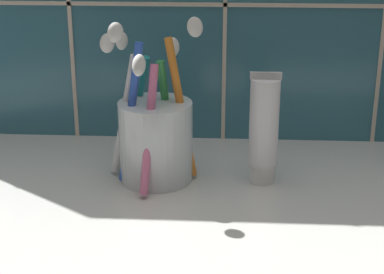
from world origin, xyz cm
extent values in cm
cube|color=silver|center=(0.00, 0.00, 1.00)|extent=(79.06, 39.46, 2.00)
cube|color=beige|center=(0.00, 19.13, 19.83)|extent=(89.06, 0.24, 0.50)
cylinder|color=silver|center=(-5.47, 5.48, 6.58)|extent=(8.29, 8.29, 9.16)
cylinder|color=orange|center=(-2.61, 5.80, 10.38)|extent=(3.67, 1.43, 16.11)
ellipsoid|color=white|center=(-1.10, 6.03, 19.44)|extent=(2.21, 1.59, 2.45)
cylinder|color=green|center=(-4.31, 7.17, 9.03)|extent=(2.31, 3.46, 13.43)
ellipsoid|color=white|center=(-3.66, 8.49, 16.74)|extent=(2.08, 2.43, 2.48)
cylinder|color=teal|center=(-8.03, 8.62, 9.14)|extent=(4.24, 4.48, 13.76)
ellipsoid|color=white|center=(-9.76, 10.49, 16.93)|extent=(2.51, 2.56, 2.62)
cylinder|color=white|center=(-9.03, 6.09, 9.40)|extent=(3.97, 1.93, 14.20)
ellipsoid|color=white|center=(-10.68, 6.56, 17.48)|extent=(2.39, 1.83, 2.50)
cylinder|color=blue|center=(-8.00, 4.25, 10.23)|extent=(3.28, 1.36, 15.79)
ellipsoid|color=white|center=(-9.29, 4.06, 19.14)|extent=(2.16, 1.58, 2.42)
cylinder|color=pink|center=(-5.79, 2.44, 9.04)|extent=(1.99, 5.52, 13.57)
ellipsoid|color=white|center=(-6.33, -0.17, 16.71)|extent=(1.75, 2.53, 2.63)
cylinder|color=white|center=(6.58, 5.48, 3.08)|extent=(2.77, 2.77, 2.16)
cylinder|color=white|center=(6.58, 5.48, 9.07)|extent=(3.26, 3.26, 9.83)
cube|color=silver|center=(6.58, 5.48, 14.39)|extent=(3.43, 0.36, 0.80)
camera|label=1|loc=(2.56, -61.63, 32.03)|focal=60.00mm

